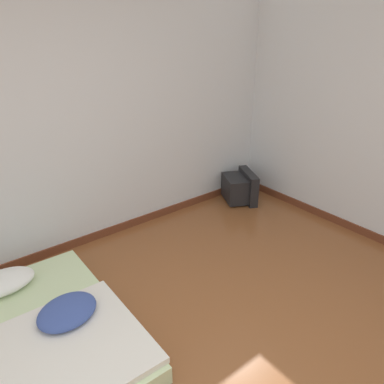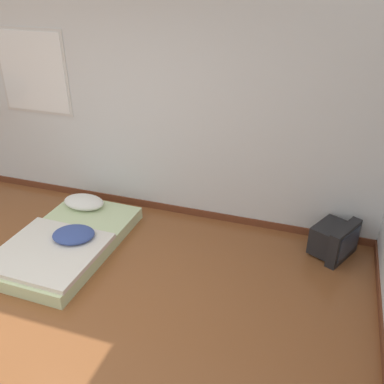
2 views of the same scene
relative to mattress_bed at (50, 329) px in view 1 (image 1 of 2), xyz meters
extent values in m
cube|color=silver|center=(0.50, 1.15, 1.19)|extent=(7.94, 0.06, 2.60)
cube|color=brown|center=(0.50, 1.11, -0.06)|extent=(7.94, 0.02, 0.09)
cube|color=beige|center=(0.01, 0.00, -0.03)|extent=(1.04, 1.73, 0.14)
ellipsoid|color=white|center=(-0.16, 0.64, 0.11)|extent=(0.53, 0.35, 0.14)
cube|color=silver|center=(0.00, -0.32, 0.06)|extent=(1.05, 1.01, 0.05)
ellipsoid|color=#384C93|center=(0.13, -0.04, 0.13)|extent=(0.54, 0.49, 0.11)
cube|color=black|center=(2.75, 0.86, 0.08)|extent=(0.41, 0.49, 0.32)
cube|color=black|center=(2.91, 0.78, 0.09)|extent=(0.32, 0.51, 0.40)
cube|color=#283342|center=(2.96, 0.75, 0.10)|extent=(0.19, 0.38, 0.29)
camera|label=1|loc=(-0.48, -2.29, 2.09)|focal=35.00mm
camera|label=2|loc=(2.56, -3.27, 2.73)|focal=40.00mm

